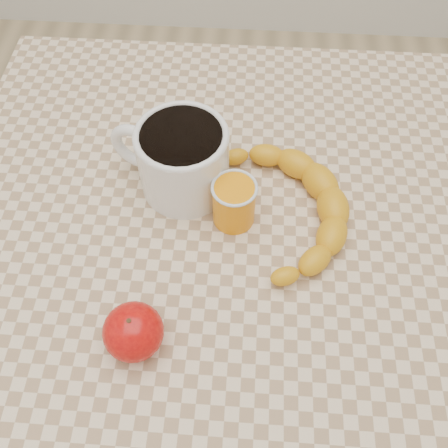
# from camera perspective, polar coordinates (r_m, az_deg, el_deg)

# --- Properties ---
(ground) EXTENTS (3.00, 3.00, 0.00)m
(ground) POSITION_cam_1_polar(r_m,az_deg,el_deg) (1.37, 0.00, -17.87)
(ground) COLOR tan
(ground) RESTS_ON ground
(table) EXTENTS (0.80, 0.80, 0.75)m
(table) POSITION_cam_1_polar(r_m,az_deg,el_deg) (0.75, 0.00, -4.40)
(table) COLOR beige
(table) RESTS_ON ground
(coffee_mug) EXTENTS (0.19, 0.16, 0.11)m
(coffee_mug) POSITION_cam_1_polar(r_m,az_deg,el_deg) (0.69, -4.96, 7.60)
(coffee_mug) COLOR white
(coffee_mug) RESTS_ON table
(orange_juice_glass) EXTENTS (0.06, 0.06, 0.07)m
(orange_juice_glass) POSITION_cam_1_polar(r_m,az_deg,el_deg) (0.66, 1.15, 2.48)
(orange_juice_glass) COLOR orange
(orange_juice_glass) RESTS_ON table
(apple) EXTENTS (0.09, 0.09, 0.07)m
(apple) POSITION_cam_1_polar(r_m,az_deg,el_deg) (0.59, -10.32, -12.01)
(apple) COLOR #920407
(apple) RESTS_ON table
(banana) EXTENTS (0.29, 0.34, 0.04)m
(banana) POSITION_cam_1_polar(r_m,az_deg,el_deg) (0.68, 7.47, 2.01)
(banana) COLOR gold
(banana) RESTS_ON table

